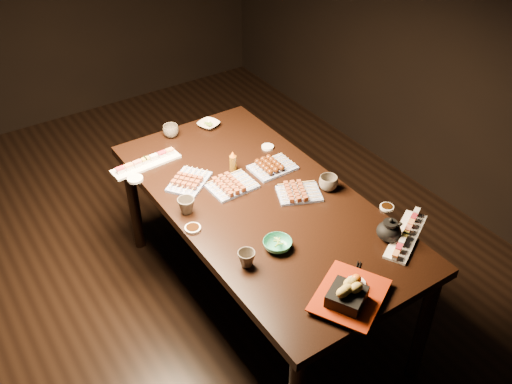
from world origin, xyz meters
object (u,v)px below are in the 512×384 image
at_px(yakitori_plate_left, 189,178).
at_px(teacup_far_left, 186,206).
at_px(tempura_tray, 351,289).
at_px(dining_table, 261,253).
at_px(yakitori_plate_right, 299,191).
at_px(teacup_near_left, 246,259).
at_px(yakitori_plate_center, 232,183).
at_px(teacup_far_right, 171,131).
at_px(condiment_bottle, 233,161).
at_px(teacup_mid_right, 328,183).
at_px(sushi_platter_far, 146,161).
at_px(edamame_bowl_cream, 209,125).
at_px(teapot, 389,229).
at_px(sushi_platter_near, 406,234).
at_px(edamame_bowl_green, 277,245).

distance_m(yakitori_plate_left, teacup_far_left, 0.24).
bearing_deg(teacup_far_left, tempura_tray, -71.69).
relative_size(dining_table, yakitori_plate_right, 8.13).
distance_m(yakitori_plate_right, teacup_near_left, 0.58).
bearing_deg(teacup_near_left, yakitori_plate_center, 64.50).
distance_m(teacup_far_right, condiment_bottle, 0.52).
bearing_deg(dining_table, teacup_mid_right, -32.85).
distance_m(sushi_platter_far, edamame_bowl_cream, 0.52).
bearing_deg(tempura_tray, yakitori_plate_left, 70.77).
relative_size(teacup_mid_right, teapot, 0.72).
bearing_deg(teacup_mid_right, sushi_platter_far, 133.53).
relative_size(teacup_near_left, teapot, 0.58).
bearing_deg(yakitori_plate_left, teapot, -94.30).
relative_size(yakitori_plate_right, tempura_tray, 0.68).
bearing_deg(yakitori_plate_right, yakitori_plate_left, 159.61).
height_order(sushi_platter_near, yakitori_plate_left, yakitori_plate_left).
distance_m(tempura_tray, condiment_bottle, 1.07).
height_order(edamame_bowl_green, edamame_bowl_cream, edamame_bowl_green).
distance_m(teapot, condiment_bottle, 0.94).
distance_m(dining_table, yakitori_plate_left, 0.58).
relative_size(yakitori_plate_left, edamame_bowl_green, 1.74).
bearing_deg(teapot, teacup_far_right, 110.41).
bearing_deg(tempura_tray, dining_table, 56.79).
height_order(edamame_bowl_cream, teacup_far_left, teacup_far_left).
height_order(dining_table, teacup_mid_right, teacup_mid_right).
height_order(dining_table, teapot, teapot).
height_order(teacup_far_left, teacup_far_right, teacup_far_left).
distance_m(sushi_platter_far, teapot, 1.38).
relative_size(edamame_bowl_green, teapot, 0.98).
relative_size(yakitori_plate_center, tempura_tray, 0.73).
xyz_separation_m(yakitori_plate_left, tempura_tray, (0.17, -1.10, 0.03)).
bearing_deg(dining_table, edamame_bowl_green, -126.57).
bearing_deg(dining_table, yakitori_plate_right, -35.31).
bearing_deg(teacup_mid_right, teapot, -91.47).
height_order(yakitori_plate_center, teacup_far_right, teacup_far_right).
distance_m(yakitori_plate_center, condiment_bottle, 0.17).
bearing_deg(yakitori_plate_right, sushi_platter_far, 151.58).
height_order(edamame_bowl_green, condiment_bottle, condiment_bottle).
relative_size(sushi_platter_near, condiment_bottle, 3.16).
bearing_deg(teacup_far_right, teapot, -72.69).
distance_m(dining_table, teacup_far_right, 0.92).
relative_size(edamame_bowl_cream, teapot, 0.91).
distance_m(edamame_bowl_green, teacup_far_left, 0.52).
xyz_separation_m(sushi_platter_far, edamame_bowl_cream, (0.50, 0.17, -0.01)).
distance_m(dining_table, sushi_platter_near, 0.84).
bearing_deg(teapot, edamame_bowl_green, 156.67).
height_order(edamame_bowl_cream, tempura_tray, tempura_tray).
bearing_deg(yakitori_plate_left, edamame_bowl_green, -118.12).
bearing_deg(teacup_far_right, yakitori_plate_center, -87.00).
relative_size(teacup_mid_right, teacup_far_right, 1.06).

